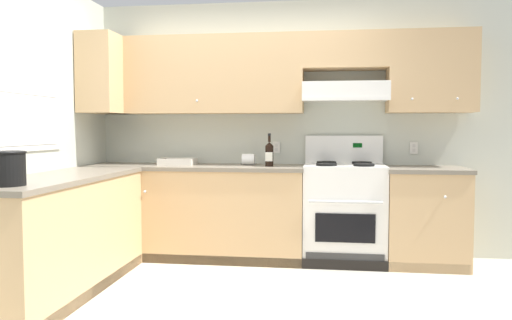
% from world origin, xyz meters
% --- Properties ---
extents(ground_plane, '(7.04, 7.04, 0.00)m').
position_xyz_m(ground_plane, '(0.00, 0.00, 0.00)').
color(ground_plane, '#B2AA99').
extents(wall_back, '(4.68, 0.57, 2.55)m').
position_xyz_m(wall_back, '(0.40, 1.53, 1.48)').
color(wall_back, beige).
rests_on(wall_back, ground_plane).
extents(wall_left, '(0.47, 4.00, 2.55)m').
position_xyz_m(wall_left, '(-1.59, 0.23, 1.34)').
color(wall_left, beige).
rests_on(wall_left, ground_plane).
extents(counter_back_run, '(3.60, 0.65, 0.91)m').
position_xyz_m(counter_back_run, '(0.07, 1.24, 0.45)').
color(counter_back_run, tan).
rests_on(counter_back_run, ground_plane).
extents(counter_left_run, '(0.63, 1.91, 0.91)m').
position_xyz_m(counter_left_run, '(-1.24, -0.00, 0.45)').
color(counter_left_run, tan).
rests_on(counter_left_run, ground_plane).
extents(stove, '(0.76, 0.62, 1.20)m').
position_xyz_m(stove, '(0.95, 1.25, 0.48)').
color(stove, white).
rests_on(stove, ground_plane).
extents(wine_bottle, '(0.08, 0.08, 0.31)m').
position_xyz_m(wine_bottle, '(0.24, 1.19, 1.03)').
color(wine_bottle, black).
rests_on(wine_bottle, counter_back_run).
extents(bowl, '(0.35, 0.27, 0.06)m').
position_xyz_m(bowl, '(-0.69, 1.31, 0.93)').
color(bowl, beige).
rests_on(bowl, counter_back_run).
extents(bucket, '(0.24, 0.24, 0.22)m').
position_xyz_m(bucket, '(-1.20, -0.69, 1.02)').
color(bucket, black).
rests_on(bucket, counter_left_run).
extents(paper_towel_roll, '(0.12, 0.11, 0.11)m').
position_xyz_m(paper_towel_roll, '(0.02, 1.34, 0.97)').
color(paper_towel_roll, white).
rests_on(paper_towel_roll, counter_back_run).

